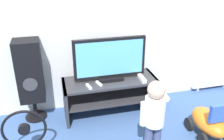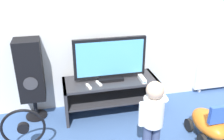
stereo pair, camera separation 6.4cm
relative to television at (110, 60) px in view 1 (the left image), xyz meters
The scene contains 12 objects.
ground_plane 0.80m from the television, 90.00° to the right, with size 16.00×16.00×0.00m, color #38568C.
wall_back 0.61m from the television, 90.00° to the left, with size 10.00×0.06×2.60m.
tv_stand 0.43m from the television, 90.00° to the right, with size 1.21×0.46×0.49m.
television is the anchor object (origin of this frame).
game_console 0.48m from the television, 18.41° to the right, with size 0.05×0.20×0.05m.
remote_primary 0.42m from the television, 152.88° to the right, with size 0.06×0.13×0.03m.
remote_secondary 0.33m from the television, 147.79° to the right, with size 0.07×0.13×0.03m.
child 0.91m from the television, 72.26° to the right, with size 0.32×0.47×0.84m.
speaker_tower 0.98m from the television, behind, with size 0.30×0.28×1.06m.
floor_fan 1.29m from the television, 151.22° to the right, with size 0.45×0.23×0.55m.
ride_on_toy 1.38m from the television, 38.15° to the right, with size 0.36×0.54×0.51m.
radiator 1.77m from the television, ahead, with size 0.68×0.08×0.68m.
Camera 1 is at (-0.68, -2.54, 1.92)m, focal length 40.00 mm.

